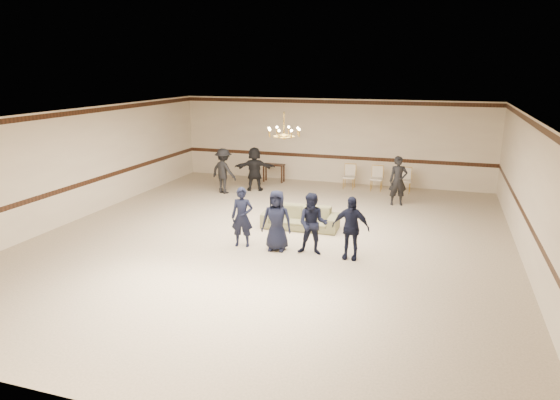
{
  "coord_description": "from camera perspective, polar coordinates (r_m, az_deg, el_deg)",
  "views": [
    {
      "loc": [
        4.03,
        -11.62,
        4.32
      ],
      "look_at": [
        0.38,
        -0.5,
        1.2
      ],
      "focal_mm": 31.91,
      "sensor_mm": 36.0,
      "label": 1
    }
  ],
  "objects": [
    {
      "name": "banquet_chair_left",
      "position": [
        18.47,
        7.93,
        2.65
      ],
      "size": [
        0.45,
        0.45,
        0.88
      ],
      "primitive_type": null,
      "rotation": [
        0.0,
        0.0,
        0.06
      ],
      "color": "beige",
      "rests_on": "floor"
    },
    {
      "name": "chair_rail",
      "position": [
        19.32,
        5.88,
        4.95
      ],
      "size": [
        12.0,
        0.02,
        0.14
      ],
      "primitive_type": "cube",
      "color": "#381C10",
      "rests_on": "wall_back"
    },
    {
      "name": "banquet_chair_mid",
      "position": [
        18.32,
        11.01,
        2.42
      ],
      "size": [
        0.43,
        0.43,
        0.88
      ],
      "primitive_type": null,
      "rotation": [
        0.0,
        0.0,
        -0.02
      ],
      "color": "beige",
      "rests_on": "floor"
    },
    {
      "name": "crown_molding",
      "position": [
        19.08,
        6.05,
        11.12
      ],
      "size": [
        12.0,
        0.02,
        0.14
      ],
      "primitive_type": "cube",
      "color": "#381C10",
      "rests_on": "wall_back"
    },
    {
      "name": "banquet_chair_right",
      "position": [
        18.23,
        14.12,
        2.18
      ],
      "size": [
        0.43,
        0.43,
        0.88
      ],
      "primitive_type": null,
      "rotation": [
        0.0,
        0.0,
        0.01
      ],
      "color": "beige",
      "rests_on": "floor"
    },
    {
      "name": "console_table",
      "position": [
        19.41,
        -0.72,
        3.12
      ],
      "size": [
        0.85,
        0.39,
        0.7
      ],
      "primitive_type": "cube",
      "rotation": [
        0.0,
        0.0,
        -0.04
      ],
      "color": "#321B10",
      "rests_on": "floor"
    },
    {
      "name": "chandelier",
      "position": [
        13.33,
        0.46,
        8.69
      ],
      "size": [
        0.94,
        0.94,
        0.89
      ],
      "primitive_type": null,
      "color": "#B7913A",
      "rests_on": "ceiling"
    },
    {
      "name": "boy_c",
      "position": [
        11.78,
        3.77,
        -2.77
      ],
      "size": [
        0.78,
        0.63,
        1.5
      ],
      "primitive_type": "imported",
      "rotation": [
        0.0,
        0.0,
        0.09
      ],
      "color": "black",
      "rests_on": "floor"
    },
    {
      "name": "adult_mid",
      "position": [
        17.95,
        -2.93,
        3.59
      ],
      "size": [
        1.55,
        0.9,
        1.6
      ],
      "primitive_type": "imported",
      "rotation": [
        0.0,
        0.0,
        3.45
      ],
      "color": "black",
      "rests_on": "floor"
    },
    {
      "name": "room",
      "position": [
        12.6,
        -0.94,
        2.44
      ],
      "size": [
        12.01,
        14.01,
        3.21
      ],
      "color": "beige",
      "rests_on": "ground"
    },
    {
      "name": "adult_left",
      "position": [
        17.66,
        -6.48,
        3.33
      ],
      "size": [
        1.16,
        0.88,
        1.6
      ],
      "primitive_type": "imported",
      "rotation": [
        0.0,
        0.0,
        2.84
      ],
      "color": "black",
      "rests_on": "floor"
    },
    {
      "name": "boy_a",
      "position": [
        12.33,
        -4.36,
        -1.97
      ],
      "size": [
        0.6,
        0.45,
        1.5
      ],
      "primitive_type": "imported",
      "rotation": [
        0.0,
        0.0,
        0.17
      ],
      "color": "black",
      "rests_on": "floor"
    },
    {
      "name": "boy_b",
      "position": [
        12.02,
        -0.39,
        -2.37
      ],
      "size": [
        0.78,
        0.55,
        1.5
      ],
      "primitive_type": "imported",
      "rotation": [
        0.0,
        0.0,
        0.11
      ],
      "color": "black",
      "rests_on": "floor"
    },
    {
      "name": "adult_right",
      "position": [
        16.45,
        13.38,
        2.15
      ],
      "size": [
        0.67,
        0.54,
        1.6
      ],
      "primitive_type": "imported",
      "rotation": [
        0.0,
        0.0,
        0.3
      ],
      "color": "black",
      "rests_on": "floor"
    },
    {
      "name": "settee",
      "position": [
        13.78,
        2.35,
        -2.03
      ],
      "size": [
        2.13,
        0.9,
        0.61
      ],
      "primitive_type": "imported",
      "rotation": [
        0.0,
        0.0,
        0.04
      ],
      "color": "#6F6C4A",
      "rests_on": "floor"
    },
    {
      "name": "boy_d",
      "position": [
        11.6,
        8.09,
        -3.17
      ],
      "size": [
        0.89,
        0.39,
        1.5
      ],
      "primitive_type": "imported",
      "rotation": [
        0.0,
        0.0,
        -0.02
      ],
      "color": "black",
      "rests_on": "floor"
    }
  ]
}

